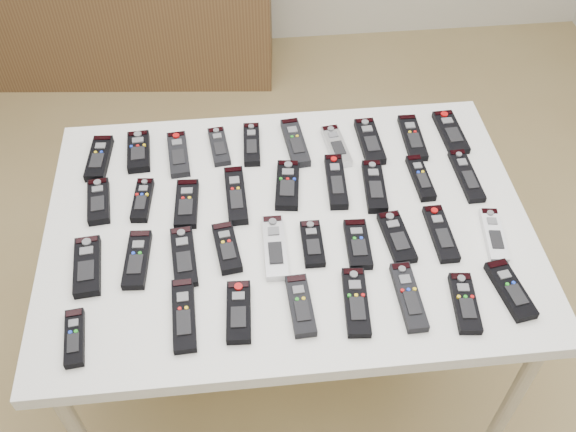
{
  "coord_description": "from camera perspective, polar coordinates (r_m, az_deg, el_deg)",
  "views": [
    {
      "loc": [
        -0.01,
        -1.18,
        2.02
      ],
      "look_at": [
        0.11,
        -0.08,
        0.8
      ],
      "focal_mm": 40.0,
      "sensor_mm": 36.0,
      "label": 1
    }
  ],
  "objects": [
    {
      "name": "remote_33",
      "position": [
        1.5,
        6.07,
        -7.6
      ],
      "size": [
        0.07,
        0.19,
        0.02
      ],
      "primitive_type": "cube",
      "rotation": [
        0.0,
        0.0,
        -0.08
      ],
      "color": "black",
      "rests_on": "table"
    },
    {
      "name": "remote_12",
      "position": [
        1.71,
        -9.0,
        1.09
      ],
      "size": [
        0.07,
        0.17,
        0.02
      ],
      "primitive_type": "cube",
      "rotation": [
        0.0,
        0.0,
        -0.05
      ],
      "color": "black",
      "rests_on": "table"
    },
    {
      "name": "remote_35",
      "position": [
        1.55,
        15.45,
        -7.47
      ],
      "size": [
        0.07,
        0.16,
        0.02
      ],
      "primitive_type": "cube",
      "rotation": [
        0.0,
        0.0,
        -0.11
      ],
      "color": "black",
      "rests_on": "table"
    },
    {
      "name": "remote_16",
      "position": [
        1.75,
        7.7,
        2.63
      ],
      "size": [
        0.07,
        0.19,
        0.02
      ],
      "primitive_type": "cube",
      "rotation": [
        0.0,
        0.0,
        -0.08
      ],
      "color": "black",
      "rests_on": "table"
    },
    {
      "name": "remote_27",
      "position": [
        1.67,
        13.42,
        -1.53
      ],
      "size": [
        0.05,
        0.18,
        0.02
      ],
      "primitive_type": "cube",
      "rotation": [
        0.0,
        0.0,
        0.02
      ],
      "color": "black",
      "rests_on": "table"
    },
    {
      "name": "remote_15",
      "position": [
        1.75,
        4.3,
        3.08
      ],
      "size": [
        0.06,
        0.2,
        0.02
      ],
      "primitive_type": "cube",
      "rotation": [
        0.0,
        0.0,
        -0.05
      ],
      "color": "black",
      "rests_on": "table"
    },
    {
      "name": "remote_34",
      "position": [
        1.53,
        10.67,
        -7.05
      ],
      "size": [
        0.05,
        0.19,
        0.02
      ],
      "primitive_type": "cube",
      "rotation": [
        0.0,
        0.0,
        0.02
      ],
      "color": "black",
      "rests_on": "table"
    },
    {
      "name": "remote_32",
      "position": [
        1.49,
        1.14,
        -7.95
      ],
      "size": [
        0.06,
        0.16,
        0.02
      ],
      "primitive_type": "cube",
      "rotation": [
        0.0,
        0.0,
        0.04
      ],
      "color": "black",
      "rests_on": "table"
    },
    {
      "name": "remote_5",
      "position": [
        1.86,
        0.65,
        6.54
      ],
      "size": [
        0.07,
        0.2,
        0.02
      ],
      "primitive_type": "cube",
      "rotation": [
        0.0,
        0.0,
        0.09
      ],
      "color": "black",
      "rests_on": "table"
    },
    {
      "name": "remote_30",
      "position": [
        1.49,
        -9.24,
        -8.68
      ],
      "size": [
        0.06,
        0.19,
        0.02
      ],
      "primitive_type": "cube",
      "rotation": [
        0.0,
        0.0,
        0.04
      ],
      "color": "black",
      "rests_on": "table"
    },
    {
      "name": "remote_4",
      "position": [
        1.86,
        -3.24,
        6.38
      ],
      "size": [
        0.05,
        0.17,
        0.02
      ],
      "primitive_type": "cube",
      "rotation": [
        0.0,
        0.0,
        -0.05
      ],
      "color": "black",
      "rests_on": "table"
    },
    {
      "name": "remote_19",
      "position": [
        1.63,
        -17.41,
        -4.28
      ],
      "size": [
        0.08,
        0.18,
        0.02
      ],
      "primitive_type": "cube",
      "rotation": [
        0.0,
        0.0,
        0.09
      ],
      "color": "black",
      "rests_on": "table"
    },
    {
      "name": "ground",
      "position": [
        2.34,
        -2.88,
        -11.92
      ],
      "size": [
        4.0,
        4.0,
        0.0
      ],
      "primitive_type": "plane",
      "color": "#9C824F",
      "rests_on": "ground"
    },
    {
      "name": "remote_9",
      "position": [
        1.96,
        14.25,
        7.23
      ],
      "size": [
        0.07,
        0.18,
        0.02
      ],
      "primitive_type": "cube",
      "rotation": [
        0.0,
        0.0,
        0.04
      ],
      "color": "black",
      "rests_on": "table"
    },
    {
      "name": "table",
      "position": [
        1.71,
        0.0,
        -1.75
      ],
      "size": [
        1.25,
        0.88,
        0.78
      ],
      "color": "white",
      "rests_on": "ground"
    },
    {
      "name": "remote_18",
      "position": [
        1.83,
        15.57,
        3.48
      ],
      "size": [
        0.05,
        0.2,
        0.02
      ],
      "primitive_type": "cube",
      "rotation": [
        0.0,
        0.0,
        0.03
      ],
      "color": "black",
      "rests_on": "table"
    },
    {
      "name": "remote_14",
      "position": [
        1.74,
        -0.05,
        2.78
      ],
      "size": [
        0.08,
        0.18,
        0.02
      ],
      "primitive_type": "cube",
      "rotation": [
        0.0,
        0.0,
        -0.13
      ],
      "color": "black",
      "rests_on": "table"
    },
    {
      "name": "remote_20",
      "position": [
        1.61,
        -13.26,
        -3.78
      ],
      "size": [
        0.07,
        0.17,
        0.02
      ],
      "primitive_type": "cube",
      "rotation": [
        0.0,
        0.0,
        -0.07
      ],
      "color": "black",
      "rests_on": "table"
    },
    {
      "name": "remote_26",
      "position": [
        1.64,
        9.64,
        -1.88
      ],
      "size": [
        0.07,
        0.17,
        0.02
      ],
      "primitive_type": "cube",
      "rotation": [
        0.0,
        0.0,
        0.1
      ],
      "color": "black",
      "rests_on": "table"
    },
    {
      "name": "remote_3",
      "position": [
        1.86,
        -6.14,
        6.17
      ],
      "size": [
        0.06,
        0.16,
        0.02
      ],
      "primitive_type": "cube",
      "rotation": [
        0.0,
        0.0,
        0.11
      ],
      "color": "black",
      "rests_on": "table"
    },
    {
      "name": "remote_23",
      "position": [
        1.59,
        -1.18,
        -2.78
      ],
      "size": [
        0.06,
        0.2,
        0.02
      ],
      "primitive_type": "cube",
      "rotation": [
        0.0,
        0.0,
        -0.02
      ],
      "color": "#B7B7BC",
      "rests_on": "table"
    },
    {
      "name": "remote_31",
      "position": [
        1.48,
        -4.4,
        -8.49
      ],
      "size": [
        0.06,
        0.16,
        0.02
      ],
      "primitive_type": "cube",
      "rotation": [
        0.0,
        0.0,
        -0.05
      ],
      "color": "black",
      "rests_on": "table"
    },
    {
      "name": "remote_24",
      "position": [
        1.6,
        2.19,
        -2.47
      ],
      "size": [
        0.05,
        0.14,
        0.02
      ],
      "primitive_type": "cube",
      "rotation": [
        0.0,
        0.0,
        -0.02
      ],
      "color": "black",
      "rests_on": "table"
    },
    {
      "name": "remote_25",
      "position": [
        1.61,
        6.22,
        -2.5
      ],
      "size": [
        0.06,
        0.15,
        0.02
      ],
      "primitive_type": "cube",
      "rotation": [
        0.0,
        0.0,
        -0.05
      ],
      "color": "black",
      "rests_on": "table"
    },
    {
      "name": "remote_13",
      "position": [
        1.71,
        -4.65,
        1.85
      ],
      "size": [
        0.06,
        0.2,
        0.02
      ],
      "primitive_type": "cube",
      "rotation": [
        0.0,
        0.0,
        0.03
      ],
      "color": "black",
      "rests_on": "table"
    },
    {
      "name": "remote_1",
      "position": [
        1.88,
        -13.13,
        5.59
      ],
      "size": [
        0.07,
        0.16,
        0.02
      ],
      "primitive_type": "cube",
      "rotation": [
        0.0,
        0.0,
        0.06
      ],
      "color": "black",
      "rests_on": "table"
    },
    {
      "name": "remote_22",
      "position": [
        1.6,
        -5.45,
        -2.83
      ],
      "size": [
        0.07,
        0.16,
        0.02
      ],
      "primitive_type": "cube",
      "rotation": [
        0.0,
        0.0,
        0.14
      ],
      "color": "black",
      "rests_on": "table"
    },
    {
      "name": "remote_21",
      "position": [
        1.59,
        -9.24,
        -3.59
      ],
      "size": [
        0.07,
        0.18,
        0.02
      ],
      "primitive_type": "cube",
      "rotation": [
        0.0,
        0.0,
        0.09
      ],
      "color": "black",
      "rests_on": "table"
    },
    {
      "name": "remote_7",
      "position": [
        1.88,
        7.27,
        6.6
      ],
      "size": [
        0.06,
        0.18,
        0.02
      ],
      "primitive_type": "cube",
      "rotation": [
        0.0,
        0.0,
        0.03
      ],
      "color": "black",
      "rests_on": "table"
    },
    {
      "name": "remote_11",
      "position": [
        1.74,
        -12.81,
        1.38
      ],
      "size": [
        0.06,
        0.15,
        0.02
      ],
      "primitive_type": "cube",
      "rotation": [
        0.0,
        0.0,
        -0.09
      ],
      "color": "black",
      "rests_on": "table"
    },
    {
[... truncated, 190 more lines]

